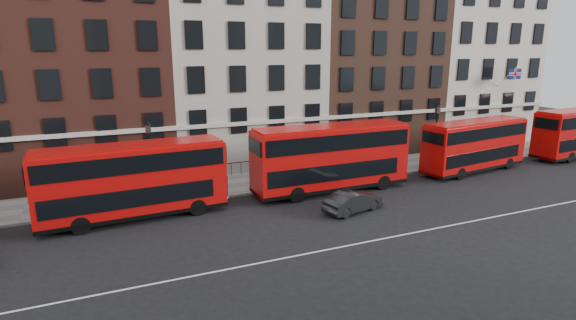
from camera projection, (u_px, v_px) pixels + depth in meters
name	position (u px, v px, depth m)	size (l,w,h in m)	color
ground	(338.00, 230.00, 25.15)	(120.00, 120.00, 0.00)	black
pavement	(270.00, 180.00, 34.48)	(80.00, 5.00, 0.15)	slate
kerb	(282.00, 189.00, 32.25)	(80.00, 0.30, 0.16)	gray
road_centre_line	(357.00, 244.00, 23.37)	(70.00, 0.12, 0.01)	white
building_terrace	(234.00, 44.00, 38.47)	(64.00, 11.95, 22.00)	#B3A99B
bus_b	(132.00, 180.00, 26.31)	(10.88, 3.15, 4.52)	red
bus_c	(331.00, 157.00, 31.39)	(11.34, 2.83, 4.75)	red
bus_d	(475.00, 145.00, 36.61)	(10.32, 3.72, 4.24)	red
car_front	(353.00, 201.00, 27.88)	(1.42, 4.08, 1.34)	#232426
lamp_post_left	(150.00, 158.00, 28.75)	(0.44, 0.44, 5.33)	black
lamp_post_right	(436.00, 133.00, 37.36)	(0.44, 0.44, 5.33)	black
traffic_light	(503.00, 134.00, 40.02)	(0.25, 0.45, 3.27)	black
iron_railings	(260.00, 166.00, 36.30)	(6.60, 0.06, 1.00)	black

